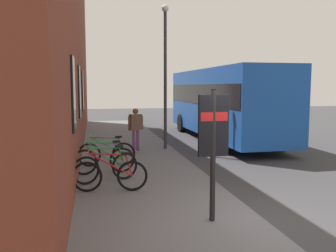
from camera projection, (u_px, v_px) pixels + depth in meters
The scene contains 11 objects.
ground at pixel (212, 159), 12.79m from camera, with size 60.00×60.00×0.00m, color #38383A.
sidewalk_pavement at pixel (129, 150), 14.18m from camera, with size 24.00×3.50×0.12m, color slate.
station_facade at pixel (73, 37), 14.25m from camera, with size 22.00×0.65×9.00m.
bicycle_under_window at pixel (110, 175), 8.42m from camera, with size 0.48×1.76×0.97m.
bicycle_nearest_sign at pixel (106, 167), 9.26m from camera, with size 0.69×1.70×0.97m.
bicycle_leaning_wall at pixel (104, 160), 10.14m from camera, with size 0.48×1.77×0.97m.
bicycle_far_end at pixel (107, 153), 11.12m from camera, with size 0.48×1.77×0.97m.
transit_info_sign at pixel (213, 134), 6.45m from camera, with size 0.10×0.55×2.40m.
city_bus at pixel (222, 100), 17.30m from camera, with size 10.50×2.66×3.35m.
pedestrian_near_bus at pixel (136, 125), 13.73m from camera, with size 0.37×0.59×1.62m.
street_lamp at pixel (165, 65), 13.99m from camera, with size 0.28×0.28×5.55m.
Camera 1 is at (-6.02, 3.05, 2.57)m, focal length 38.64 mm.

